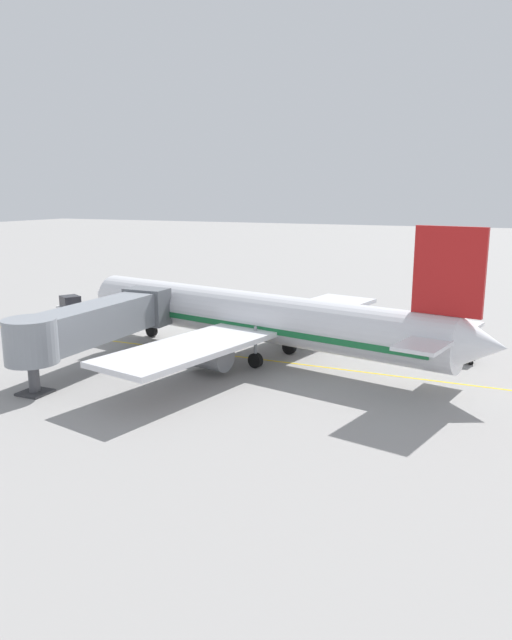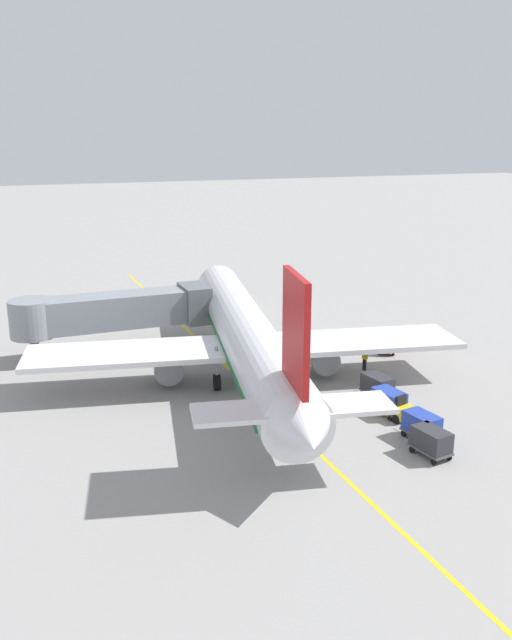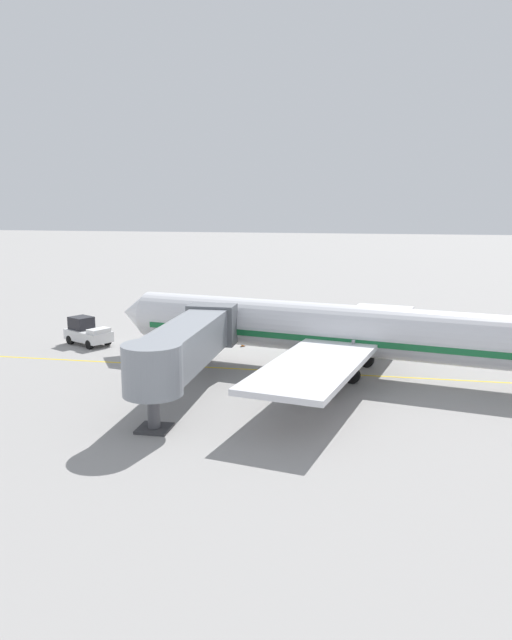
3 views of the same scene
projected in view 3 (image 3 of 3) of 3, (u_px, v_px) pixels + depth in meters
ground_plane at (339, 374)px, 45.15m from camera, size 400.00×400.00×0.00m
gate_lead_in_line at (339, 374)px, 45.15m from camera, size 0.24×80.00×0.01m
parked_airliner at (338, 330)px, 45.01m from camera, size 30.43×37.11×10.63m
jet_bridge at (186, 345)px, 39.35m from camera, size 15.40×3.50×4.98m
pushback_tractor at (87, 332)px, 54.28m from camera, size 4.05×4.92×2.40m
baggage_tug_lead at (327, 328)px, 57.97m from camera, size 2.26×2.77×1.62m
baggage_tug_trailing at (458, 350)px, 49.49m from camera, size 1.85×2.73×1.62m
baggage_cart_front at (422, 343)px, 50.71m from camera, size 1.60×2.97×1.58m
baggage_cart_second_in_train at (455, 347)px, 49.53m from camera, size 1.60×2.97×1.58m
baggage_cart_third_in_train at (504, 350)px, 48.60m from camera, size 1.60×2.97×1.58m
ground_crew_wing_walker at (337, 338)px, 52.51m from camera, size 0.73×0.26×1.69m
ground_crew_loader at (298, 333)px, 54.54m from camera, size 0.28×0.73×1.69m
ground_crew_marshaller at (360, 336)px, 53.64m from camera, size 0.34×0.72×1.69m
safety_cone_nose_left at (243, 338)px, 55.84m from camera, size 0.36×0.36×0.59m
safety_cone_nose_right at (243, 343)px, 53.68m from camera, size 0.36×0.36×0.59m
safety_cone_wing_tip at (209, 337)px, 56.12m from camera, size 0.36×0.36×0.59m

